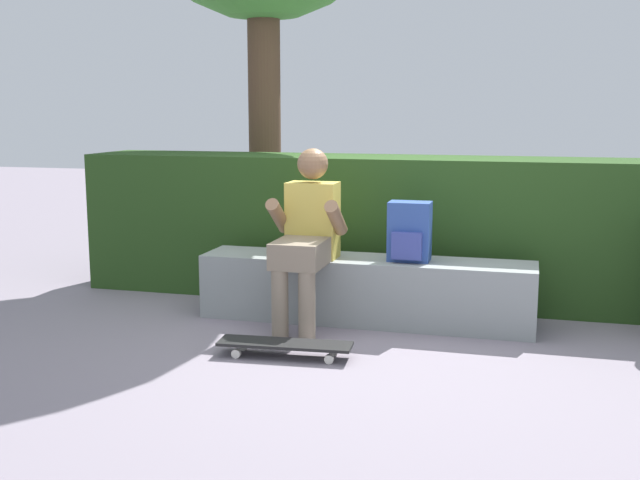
# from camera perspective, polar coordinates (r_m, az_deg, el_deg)

# --- Properties ---
(ground_plane) EXTENTS (24.00, 24.00, 0.00)m
(ground_plane) POSITION_cam_1_polar(r_m,az_deg,el_deg) (5.12, 2.52, -6.96)
(ground_plane) COLOR gray
(bench_main) EXTENTS (2.29, 0.44, 0.44)m
(bench_main) POSITION_cam_1_polar(r_m,az_deg,el_deg) (5.39, 3.36, -3.67)
(bench_main) COLOR gray
(bench_main) RESTS_ON ground
(person_skater) EXTENTS (0.49, 0.62, 1.19)m
(person_skater) POSITION_cam_1_polar(r_m,az_deg,el_deg) (5.19, -0.97, 0.58)
(person_skater) COLOR gold
(person_skater) RESTS_ON ground
(skateboard_near_person) EXTENTS (0.81, 0.26, 0.09)m
(skateboard_near_person) POSITION_cam_1_polar(r_m,az_deg,el_deg) (4.66, -2.58, -7.67)
(skateboard_near_person) COLOR black
(skateboard_near_person) RESTS_ON ground
(backpack_on_bench) EXTENTS (0.28, 0.23, 0.40)m
(backpack_on_bench) POSITION_cam_1_polar(r_m,az_deg,el_deg) (5.25, 6.57, 0.55)
(backpack_on_bench) COLOR #2D4C99
(backpack_on_bench) RESTS_ON bench_main
(hedge_row) EXTENTS (5.24, 0.70, 1.10)m
(hedge_row) POSITION_cam_1_polar(r_m,az_deg,el_deg) (6.00, 7.01, 0.81)
(hedge_row) COLOR #25451A
(hedge_row) RESTS_ON ground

